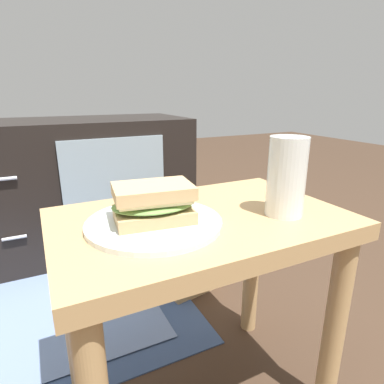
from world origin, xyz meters
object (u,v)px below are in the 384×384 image
Objects in this scene: beer_glass at (286,178)px; sandwich_front at (153,203)px; tv_cabinet at (79,185)px; paper_bag at (191,250)px; plate at (154,223)px.

sandwich_front is at bearing 166.33° from beer_glass.
tv_cabinet is 3.14× the size of paper_bag.
plate is at bearing -89.02° from tv_cabinet.
beer_glass is (0.26, -1.01, 0.24)m from tv_cabinet.
plate is 0.26m from beer_glass.
plate is at bearing -123.49° from paper_bag.
tv_cabinet is 6.12× the size of sandwich_front.
plate is at bearing 0.00° from sandwich_front.
tv_cabinet is 0.97m from plate.
tv_cabinet is 0.98m from sandwich_front.
plate is 1.55× the size of sandwich_front.
plate is 0.04m from sandwich_front.
tv_cabinet reaches higher than paper_bag.
tv_cabinet is 3.95× the size of plate.
tv_cabinet is at bearing 90.98° from sandwich_front.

